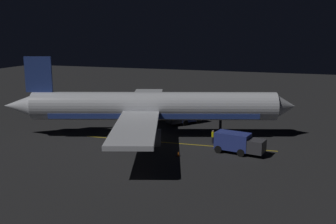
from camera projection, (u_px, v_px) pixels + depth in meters
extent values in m
cube|color=#262627|center=(154.00, 136.00, 54.74)|extent=(180.00, 180.00, 0.20)
cube|color=gold|center=(176.00, 143.00, 51.06)|extent=(1.54, 25.46, 0.01)
cylinder|color=white|center=(154.00, 106.00, 53.86)|extent=(13.93, 32.72, 3.84)
cube|color=#2D479E|center=(154.00, 114.00, 54.08)|extent=(12.21, 27.93, 0.69)
cone|color=white|center=(284.00, 106.00, 53.69)|extent=(4.53, 4.09, 3.76)
cone|color=white|center=(21.00, 106.00, 54.04)|extent=(4.72, 5.45, 3.46)
cube|color=#2D479E|center=(38.00, 74.00, 53.13)|extent=(1.46, 3.53, 4.79)
cube|color=white|center=(147.00, 98.00, 63.72)|extent=(16.73, 9.53, 0.50)
cylinder|color=slate|center=(154.00, 107.00, 63.21)|extent=(2.99, 3.69, 2.10)
cube|color=white|center=(136.00, 128.00, 44.27)|extent=(16.73, 9.53, 0.50)
cylinder|color=slate|center=(147.00, 138.00, 45.33)|extent=(2.99, 3.69, 2.10)
cylinder|color=black|center=(220.00, 128.00, 54.40)|extent=(0.45, 0.45, 2.28)
cylinder|color=black|center=(137.00, 124.00, 56.77)|extent=(0.45, 0.45, 2.28)
cylinder|color=black|center=(134.00, 132.00, 52.26)|extent=(0.45, 0.45, 2.28)
cube|color=navy|center=(233.00, 141.00, 46.95)|extent=(2.84, 4.35, 1.99)
cube|color=#38383D|center=(256.00, 146.00, 45.58)|extent=(2.31, 2.15, 1.50)
cylinder|color=black|center=(244.00, 151.00, 46.47)|extent=(2.44, 1.33, 0.90)
cylinder|color=black|center=(222.00, 147.00, 47.84)|extent=(2.44, 1.33, 0.90)
cube|color=navy|center=(188.00, 114.00, 61.63)|extent=(4.12, 3.91, 2.20)
cube|color=#38383D|center=(174.00, 118.00, 60.29)|extent=(2.66, 2.68, 1.50)
cylinder|color=black|center=(182.00, 122.00, 61.20)|extent=(2.16, 2.36, 0.90)
cylinder|color=black|center=(195.00, 120.00, 62.51)|extent=(2.16, 2.36, 0.90)
cylinder|color=black|center=(213.00, 140.00, 50.99)|extent=(0.32, 0.32, 0.85)
cylinder|color=yellow|center=(213.00, 134.00, 50.84)|extent=(0.40, 0.40, 0.65)
sphere|color=tan|center=(213.00, 131.00, 50.75)|extent=(0.24, 0.24, 0.24)
cone|color=#EA590F|center=(178.00, 154.00, 45.81)|extent=(0.36, 0.36, 0.55)
cube|color=black|center=(178.00, 156.00, 45.86)|extent=(0.50, 0.50, 0.03)
cone|color=#EA590F|center=(215.00, 143.00, 50.07)|extent=(0.36, 0.36, 0.55)
cube|color=black|center=(215.00, 145.00, 50.12)|extent=(0.50, 0.50, 0.03)
cone|color=#EA590F|center=(220.00, 149.00, 47.81)|extent=(0.36, 0.36, 0.55)
cube|color=black|center=(220.00, 151.00, 47.87)|extent=(0.50, 0.50, 0.03)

